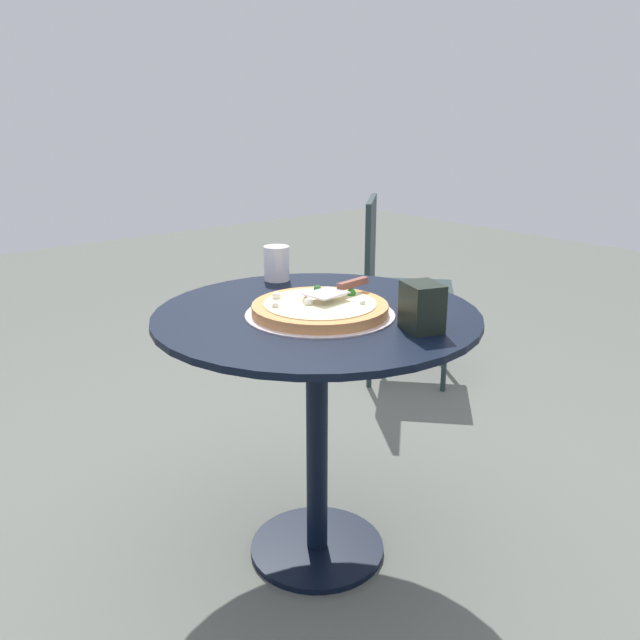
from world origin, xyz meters
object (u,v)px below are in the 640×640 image
object	(u,v)px
patio_table	(317,370)
patio_chair_near	(394,276)
pizza_server	(340,288)
pizza_on_tray	(320,309)
drinking_cup	(277,263)
napkin_dispenser	(422,307)

from	to	relation	value
patio_table	patio_chair_near	size ratio (longest dim) A/B	1.00
patio_table	pizza_server	distance (m)	0.23
patio_table	pizza_on_tray	size ratio (longest dim) A/B	2.21
drinking_cup	patio_chair_near	xyz separation A→B (m)	(1.02, 0.47, -0.30)
pizza_on_tray	drinking_cup	xyz separation A→B (m)	(0.13, 0.36, 0.04)
pizza_server	drinking_cup	bearing A→B (deg)	81.39
patio_table	drinking_cup	bearing A→B (deg)	70.22
patio_chair_near	patio_table	bearing A→B (deg)	-144.75
pizza_on_tray	pizza_server	size ratio (longest dim) A/B	1.81
pizza_on_tray	napkin_dispenser	distance (m)	0.28
pizza_server	drinking_cup	world-z (taller)	drinking_cup
patio_table	pizza_on_tray	bearing A→B (deg)	-112.40
pizza_server	patio_chair_near	xyz separation A→B (m)	(1.08, 0.83, -0.30)
drinking_cup	napkin_dispenser	xyz separation A→B (m)	(-0.03, -0.61, 0.00)
pizza_on_tray	pizza_server	world-z (taller)	pizza_server
pizza_server	napkin_dispenser	bearing A→B (deg)	-83.99
pizza_on_tray	napkin_dispenser	size ratio (longest dim) A/B	3.34
patio_table	pizza_server	size ratio (longest dim) A/B	4.00
drinking_cup	patio_table	bearing A→B (deg)	-109.78
patio_table	patio_chair_near	distance (m)	1.41
patio_table	pizza_server	world-z (taller)	pizza_server
pizza_on_tray	napkin_dispenser	world-z (taller)	napkin_dispenser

